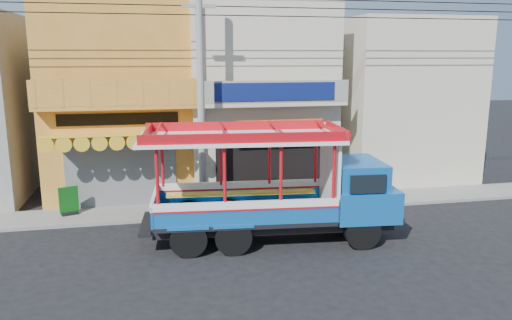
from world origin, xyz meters
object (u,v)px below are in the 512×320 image
Objects in this scene: potted_plant_c at (351,181)px; green_sign at (69,203)px; utility_pole at (205,81)px; songthaew_truck at (289,186)px; potted_plant_b at (305,191)px; potted_plant_a at (266,191)px.

green_sign is at bearing -80.71° from potted_plant_c.
utility_pole reaches higher than potted_plant_c.
songthaew_truck reaches higher than potted_plant_c.
songthaew_truck is at bearing -27.50° from green_sign.
potted_plant_a is at bearing 44.75° from potted_plant_b.
potted_plant_b is at bearing -62.43° from potted_plant_c.
potted_plant_c is at bearing 12.34° from utility_pole.
utility_pole is 24.81× the size of potted_plant_c.
potted_plant_a reaches higher than potted_plant_b.
potted_plant_b is (3.99, 0.50, -4.43)m from utility_pole.
songthaew_truck is at bearing -35.59° from potted_plant_c.
green_sign is 7.43m from potted_plant_a.
songthaew_truck is 7.31× the size of potted_plant_c.
potted_plant_c is at bearing -32.14° from potted_plant_a.
utility_pole is 3.40× the size of songthaew_truck.
utility_pole is 26.29× the size of green_sign.
utility_pole is at bearing 55.43° from potted_plant_b.
potted_plant_c is (11.34, 0.49, 0.12)m from green_sign.
utility_pole is 5.99m from potted_plant_b.
potted_plant_b is (1.65, 3.46, -1.21)m from songthaew_truck.
songthaew_truck is 7.74× the size of green_sign.
utility_pole is 6.79m from green_sign.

